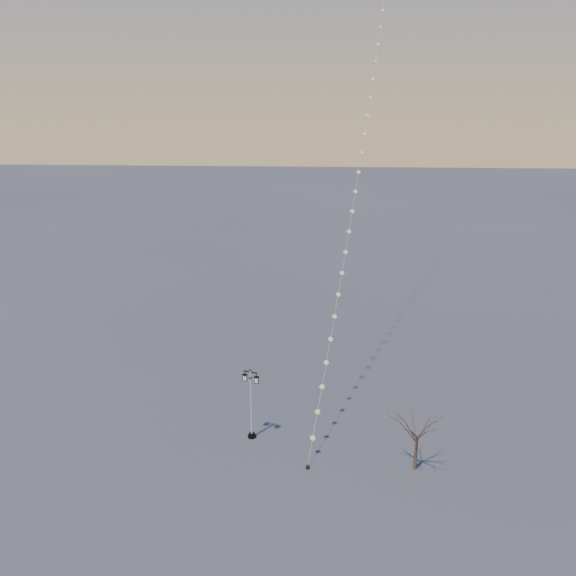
{
  "coord_description": "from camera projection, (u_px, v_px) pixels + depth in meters",
  "views": [
    {
      "loc": [
        1.42,
        -28.45,
        21.16
      ],
      "look_at": [
        -0.68,
        6.88,
        9.18
      ],
      "focal_mm": 35.85,
      "sensor_mm": 36.0,
      "label": 1
    }
  ],
  "objects": [
    {
      "name": "bare_tree",
      "position": [
        418.0,
        427.0,
        33.3
      ],
      "size": [
        2.48,
        2.48,
        4.11
      ],
      "rotation": [
        0.0,
        0.0,
        -0.25
      ],
      "color": "brown",
      "rests_on": "ground"
    },
    {
      "name": "ground",
      "position": [
        293.0,
        473.0,
        33.77
      ],
      "size": [
        300.0,
        300.0,
        0.0
      ],
      "primitive_type": "plane",
      "color": "#494949",
      "rests_on": "ground"
    },
    {
      "name": "street_lamp",
      "position": [
        251.0,
        400.0,
        36.47
      ],
      "size": [
        1.19,
        0.69,
        4.88
      ],
      "rotation": [
        0.0,
        0.0,
        -0.34
      ],
      "color": "black",
      "rests_on": "ground"
    },
    {
      "name": "kite_train",
      "position": [
        364.0,
        113.0,
        45.79
      ],
      "size": [
        8.14,
        38.92,
        39.58
      ],
      "rotation": [
        0.0,
        0.0,
        0.02
      ],
      "color": "black",
      "rests_on": "ground"
    }
  ]
}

